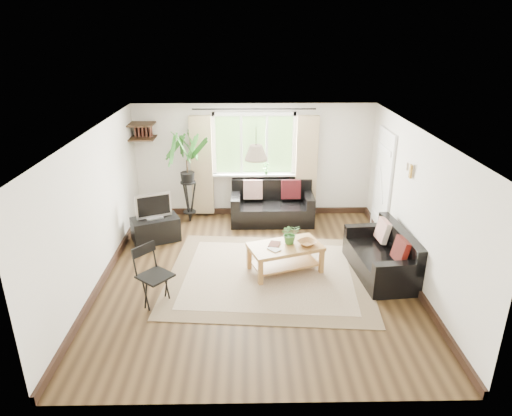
{
  "coord_description": "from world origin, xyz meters",
  "views": [
    {
      "loc": [
        -0.12,
        -6.6,
        3.83
      ],
      "look_at": [
        0.0,
        0.4,
        1.05
      ],
      "focal_mm": 32.0,
      "sensor_mm": 36.0,
      "label": 1
    }
  ],
  "objects_px": {
    "coffee_table": "(285,258)",
    "tv_stand": "(156,229)",
    "folding_chair": "(155,277)",
    "sofa_back": "(272,204)",
    "sofa_right": "(381,254)",
    "palm_stand": "(188,178)"
  },
  "relations": [
    {
      "from": "coffee_table",
      "to": "sofa_right",
      "type": "bearing_deg",
      "value": -3.74
    },
    {
      "from": "palm_stand",
      "to": "folding_chair",
      "type": "xyz_separation_m",
      "value": [
        -0.12,
        -3.11,
        -0.5
      ]
    },
    {
      "from": "folding_chair",
      "to": "sofa_back",
      "type": "bearing_deg",
      "value": 8.58
    },
    {
      "from": "palm_stand",
      "to": "folding_chair",
      "type": "bearing_deg",
      "value": -92.25
    },
    {
      "from": "tv_stand",
      "to": "palm_stand",
      "type": "bearing_deg",
      "value": 36.2
    },
    {
      "from": "sofa_back",
      "to": "sofa_right",
      "type": "bearing_deg",
      "value": -52.69
    },
    {
      "from": "tv_stand",
      "to": "folding_chair",
      "type": "bearing_deg",
      "value": -103.04
    },
    {
      "from": "palm_stand",
      "to": "folding_chair",
      "type": "height_order",
      "value": "palm_stand"
    },
    {
      "from": "coffee_table",
      "to": "folding_chair",
      "type": "distance_m",
      "value": 2.19
    },
    {
      "from": "sofa_back",
      "to": "sofa_right",
      "type": "xyz_separation_m",
      "value": [
        1.68,
        -2.22,
        -0.03
      ]
    },
    {
      "from": "sofa_right",
      "to": "tv_stand",
      "type": "bearing_deg",
      "value": -114.39
    },
    {
      "from": "sofa_right",
      "to": "palm_stand",
      "type": "xyz_separation_m",
      "value": [
        -3.41,
        2.27,
        0.58
      ]
    },
    {
      "from": "tv_stand",
      "to": "palm_stand",
      "type": "xyz_separation_m",
      "value": [
        0.54,
        0.94,
        0.71
      ]
    },
    {
      "from": "sofa_right",
      "to": "coffee_table",
      "type": "bearing_deg",
      "value": -99.43
    },
    {
      "from": "folding_chair",
      "to": "sofa_right",
      "type": "bearing_deg",
      "value": -36.81
    },
    {
      "from": "sofa_right",
      "to": "tv_stand",
      "type": "height_order",
      "value": "sofa_right"
    },
    {
      "from": "sofa_right",
      "to": "sofa_back",
      "type": "bearing_deg",
      "value": -148.62
    },
    {
      "from": "folding_chair",
      "to": "tv_stand",
      "type": "bearing_deg",
      "value": 50.76
    },
    {
      "from": "coffee_table",
      "to": "palm_stand",
      "type": "xyz_separation_m",
      "value": [
        -1.85,
        2.17,
        0.71
      ]
    },
    {
      "from": "coffee_table",
      "to": "tv_stand",
      "type": "relative_size",
      "value": 1.36
    },
    {
      "from": "palm_stand",
      "to": "sofa_right",
      "type": "bearing_deg",
      "value": -33.69
    },
    {
      "from": "coffee_table",
      "to": "folding_chair",
      "type": "xyz_separation_m",
      "value": [
        -1.97,
        -0.94,
        0.21
      ]
    }
  ]
}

